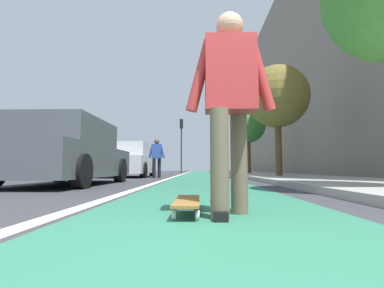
% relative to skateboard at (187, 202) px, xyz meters
% --- Properties ---
extents(ground_plane, '(80.00, 80.00, 0.00)m').
position_rel_skateboard_xyz_m(ground_plane, '(8.56, -0.21, -0.09)').
color(ground_plane, '#38383D').
extents(bike_lane_paint, '(56.00, 2.18, 0.00)m').
position_rel_skateboard_xyz_m(bike_lane_paint, '(22.56, -0.21, -0.09)').
color(bike_lane_paint, '#2D7256').
rests_on(bike_lane_paint, ground).
extents(lane_stripe_white, '(52.00, 0.16, 0.01)m').
position_rel_skateboard_xyz_m(lane_stripe_white, '(18.56, 1.03, -0.09)').
color(lane_stripe_white, silver).
rests_on(lane_stripe_white, ground).
extents(sidewalk_curb, '(52.00, 3.20, 0.12)m').
position_rel_skateboard_xyz_m(sidewalk_curb, '(16.56, -3.41, -0.04)').
color(sidewalk_curb, '#9E9B93').
rests_on(sidewalk_curb, ground).
extents(building_facade, '(40.00, 1.20, 13.08)m').
position_rel_skateboard_xyz_m(building_facade, '(20.56, -6.41, 6.45)').
color(building_facade, gray).
rests_on(building_facade, ground).
extents(skateboard, '(0.84, 0.20, 0.11)m').
position_rel_skateboard_xyz_m(skateboard, '(0.00, 0.00, 0.00)').
color(skateboard, white).
rests_on(skateboard, ground).
extents(skater_person, '(0.46, 0.72, 1.64)m').
position_rel_skateboard_xyz_m(skater_person, '(-0.15, -0.35, 0.84)').
color(skater_person, brown).
rests_on(skater_person, ground).
extents(parked_car_near, '(4.25, 1.92, 1.48)m').
position_rel_skateboard_xyz_m(parked_car_near, '(4.07, 2.92, 0.62)').
color(parked_car_near, '#4C5156').
rests_on(parked_car_near, ground).
extents(parked_car_mid, '(4.13, 2.01, 1.48)m').
position_rel_skateboard_xyz_m(parked_car_mid, '(10.14, 3.01, 0.61)').
color(parked_car_mid, silver).
rests_on(parked_car_mid, ground).
extents(traffic_light, '(0.33, 0.28, 4.65)m').
position_rel_skateboard_xyz_m(traffic_light, '(21.97, 1.43, 3.10)').
color(traffic_light, '#2D2D2D').
rests_on(traffic_light, ground).
extents(street_tree_mid, '(2.32, 2.32, 4.21)m').
position_rel_skateboard_xyz_m(street_tree_mid, '(8.06, -3.01, 2.94)').
color(street_tree_mid, brown).
rests_on(street_tree_mid, ground).
extents(street_tree_far, '(2.13, 2.13, 4.03)m').
position_rel_skateboard_xyz_m(street_tree_far, '(14.52, -3.01, 2.84)').
color(street_tree_far, brown).
rests_on(street_tree_far, ground).
extents(pedestrian_distant, '(0.44, 0.69, 1.58)m').
position_rel_skateboard_xyz_m(pedestrian_distant, '(9.12, 1.63, 0.81)').
color(pedestrian_distant, black).
rests_on(pedestrian_distant, ground).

